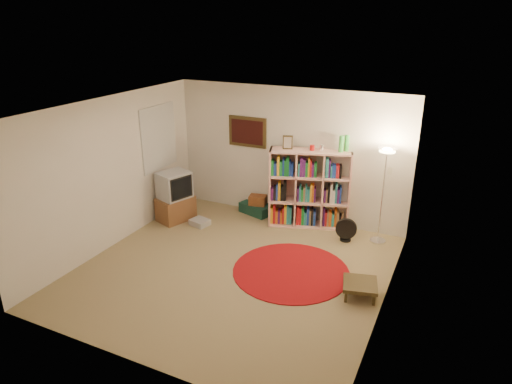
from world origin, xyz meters
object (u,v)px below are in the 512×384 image
floor_fan (346,230)px  tv_stand (175,197)px  floor_lamp (386,165)px  side_table (360,285)px  suitcase (257,208)px  bookshelf (308,190)px

floor_fan → tv_stand: size_ratio=0.43×
floor_fan → tv_stand: bearing=178.4°
floor_lamp → tv_stand: bearing=-168.7°
side_table → suitcase: bearing=141.8°
suitcase → side_table: 3.21m
tv_stand → side_table: tv_stand is taller
floor_fan → suitcase: floor_fan is taller
suitcase → bookshelf: bearing=12.5°
bookshelf → tv_stand: bookshelf is taller
tv_stand → side_table: size_ratio=1.69×
side_table → bookshelf: bearing=127.4°
tv_stand → suitcase: bearing=56.2°
suitcase → side_table: bearing=-21.2°
floor_lamp → floor_fan: floor_lamp is taller
floor_lamp → side_table: size_ratio=2.98×
suitcase → floor_fan: bearing=4.4°
bookshelf → side_table: (1.45, -1.90, -0.52)m
floor_lamp → tv_stand: floor_lamp is taller
tv_stand → side_table: (3.79, -1.04, -0.28)m
floor_fan → side_table: size_ratio=0.74×
floor_fan → side_table: bearing=-79.4°
bookshelf → side_table: bearing=-70.7°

